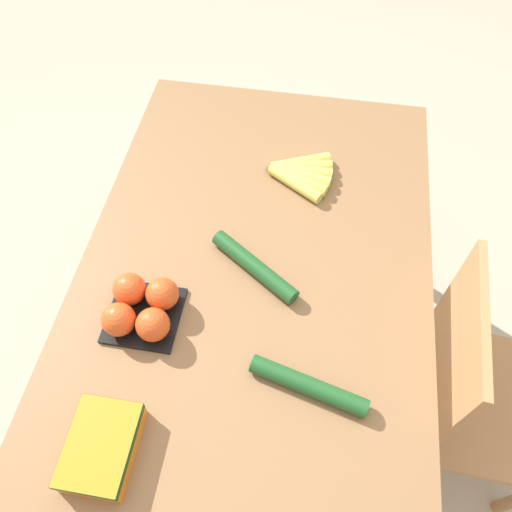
% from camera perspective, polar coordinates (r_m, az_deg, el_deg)
% --- Properties ---
extents(ground_plane, '(12.00, 12.00, 0.00)m').
position_cam_1_polar(ground_plane, '(1.95, 0.00, -12.98)').
color(ground_plane, '#B7A88E').
extents(dining_table, '(1.35, 0.89, 0.76)m').
position_cam_1_polar(dining_table, '(1.36, 0.00, -3.06)').
color(dining_table, olive).
rests_on(dining_table, ground_plane).
extents(chair, '(0.44, 0.42, 0.89)m').
position_cam_1_polar(chair, '(1.55, 23.45, -14.17)').
color(chair, '#A87547').
rests_on(chair, ground_plane).
extents(banana_bunch, '(0.19, 0.19, 0.03)m').
position_cam_1_polar(banana_bunch, '(1.45, 4.92, 9.42)').
color(banana_bunch, brown).
rests_on(banana_bunch, dining_table).
extents(tomato_pack, '(0.17, 0.17, 0.09)m').
position_cam_1_polar(tomato_pack, '(1.19, -12.98, -5.78)').
color(tomato_pack, black).
rests_on(tomato_pack, dining_table).
extents(carrot_bag, '(0.18, 0.13, 0.06)m').
position_cam_1_polar(carrot_bag, '(1.10, -17.30, -20.06)').
color(carrot_bag, orange).
rests_on(carrot_bag, dining_table).
extents(cucumber_near, '(0.18, 0.24, 0.04)m').
position_cam_1_polar(cucumber_near, '(1.24, 0.01, -1.21)').
color(cucumber_near, '#1E5123').
rests_on(cucumber_near, dining_table).
extents(cucumber_far, '(0.10, 0.27, 0.04)m').
position_cam_1_polar(cucumber_far, '(1.11, 6.00, -14.52)').
color(cucumber_far, '#1E5123').
rests_on(cucumber_far, dining_table).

